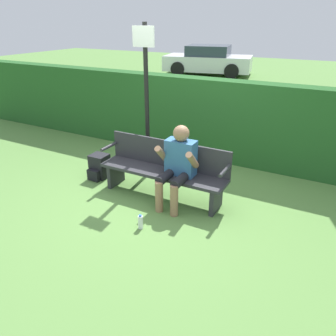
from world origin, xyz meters
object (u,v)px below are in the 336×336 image
at_px(person_seated, 178,163).
at_px(water_bottle, 140,222).
at_px(parked_car, 208,61).
at_px(park_bench, 164,169).
at_px(signpost, 146,94).
at_px(backpack, 99,167).

distance_m(person_seated, water_bottle, 0.98).
bearing_deg(water_bottle, parked_car, 107.93).
distance_m(park_bench, signpost, 1.24).
bearing_deg(park_bench, signpost, 139.42).
distance_m(water_bottle, parked_car, 12.85).
xyz_separation_m(backpack, water_bottle, (1.42, -0.94, -0.10)).
xyz_separation_m(person_seated, parked_car, (-4.08, 11.41, 0.00)).
height_order(park_bench, water_bottle, park_bench).
bearing_deg(signpost, parked_car, 106.54).
xyz_separation_m(person_seated, backpack, (-1.54, 0.13, -0.45)).
bearing_deg(park_bench, water_bottle, -80.50).
distance_m(park_bench, person_seated, 0.36).
height_order(backpack, parked_car, parked_car).
bearing_deg(parked_car, person_seated, -81.20).
xyz_separation_m(backpack, parked_car, (-2.54, 11.28, 0.45)).
height_order(water_bottle, signpost, signpost).
xyz_separation_m(water_bottle, signpost, (-0.75, 1.44, 1.30)).
distance_m(park_bench, water_bottle, 1.00).
xyz_separation_m(water_bottle, parked_car, (-3.95, 12.22, 0.55)).
relative_size(park_bench, parked_car, 0.46).
relative_size(park_bench, person_seated, 1.70).
height_order(backpack, signpost, signpost).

